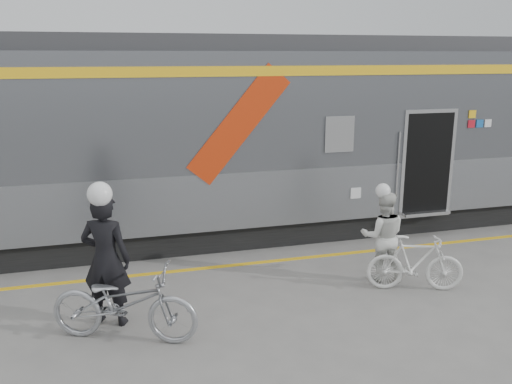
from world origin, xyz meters
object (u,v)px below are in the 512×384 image
object	(u,v)px
bicycle_left	(124,303)
woman	(383,236)
man	(106,260)
bicycle_right	(415,263)

from	to	relation	value
bicycle_left	woman	bearing A→B (deg)	-54.55
man	bicycle_right	world-z (taller)	man
bicycle_left	bicycle_right	distance (m)	4.61
bicycle_left	woman	xyz separation A→B (m)	(4.30, 0.91, 0.24)
bicycle_left	woman	distance (m)	4.40
bicycle_left	bicycle_right	xyz separation A→B (m)	(4.60, 0.36, -0.06)
man	bicycle_left	bearing A→B (deg)	133.45
man	woman	world-z (taller)	man
man	woman	xyz separation A→B (m)	(4.50, 0.36, -0.19)
bicycle_left	man	bearing A→B (deg)	43.45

